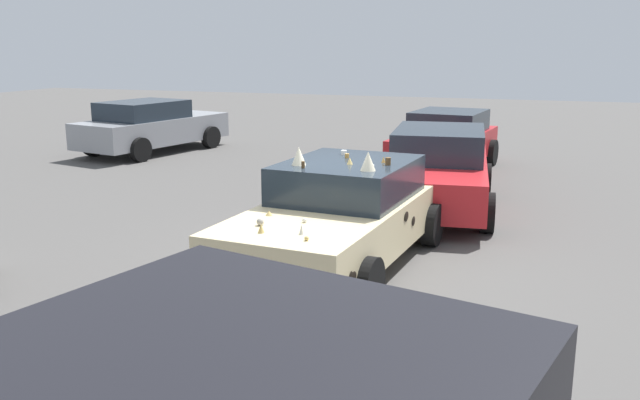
{
  "coord_description": "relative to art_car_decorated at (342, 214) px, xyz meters",
  "views": [
    {
      "loc": [
        -8.55,
        -2.66,
        3.0
      ],
      "look_at": [
        0.0,
        0.3,
        0.9
      ],
      "focal_mm": 37.95,
      "sensor_mm": 36.0,
      "label": 1
    }
  ],
  "objects": [
    {
      "name": "parked_sedan_behind_left",
      "position": [
        7.69,
        7.99,
        0.03
      ],
      "size": [
        4.77,
        2.71,
        1.45
      ],
      "rotation": [
        0.0,
        0.0,
        -0.22
      ],
      "color": "gray",
      "rests_on": "ground"
    },
    {
      "name": "parked_sedan_row_back_center",
      "position": [
        7.64,
        -0.24,
        0.0
      ],
      "size": [
        4.11,
        2.31,
        1.41
      ],
      "rotation": [
        0.0,
        0.0,
        3.02
      ],
      "color": "red",
      "rests_on": "ground"
    },
    {
      "name": "ground_plane",
      "position": [
        -0.06,
        0.01,
        -0.71
      ],
      "size": [
        60.0,
        60.0,
        0.0
      ],
      "primitive_type": "plane",
      "color": "#514F4C"
    },
    {
      "name": "parked_sedan_behind_right",
      "position": [
        3.63,
        -0.71,
        0.04
      ],
      "size": [
        4.63,
        2.36,
        1.48
      ],
      "rotation": [
        0.0,
        0.0,
        3.25
      ],
      "color": "red",
      "rests_on": "ground"
    },
    {
      "name": "art_car_decorated",
      "position": [
        0.0,
        0.0,
        0.0
      ],
      "size": [
        4.7,
        2.34,
        1.66
      ],
      "rotation": [
        0.0,
        0.0,
        3.05
      ],
      "color": "beige",
      "rests_on": "ground"
    }
  ]
}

